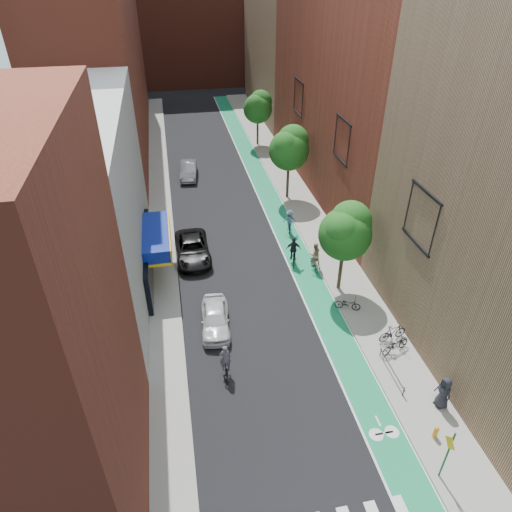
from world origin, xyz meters
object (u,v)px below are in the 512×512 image
parked_car_silver (188,170)px  cyclist_lane_mid (294,254)px  cyclist_lane_near (315,258)px  parked_car_black (193,249)px  cyclist_lane_far (290,223)px  parked_car_white (215,318)px  fire_hydrant (436,432)px  pedestrian (444,392)px  cyclist_lead (226,365)px

parked_car_silver → cyclist_lane_mid: cyclist_lane_mid is taller
cyclist_lane_mid → cyclist_lane_near: bearing=160.2°
parked_car_black → cyclist_lane_far: bearing=14.0°
parked_car_white → parked_car_silver: size_ratio=0.93×
fire_hydrant → parked_car_white: bearing=133.7°
pedestrian → parked_car_white: bearing=-136.2°
cyclist_lane_near → fire_hydrant: bearing=94.0°
pedestrian → cyclist_lane_mid: bearing=-172.2°
cyclist_lane_mid → cyclist_lane_far: cyclist_lane_mid is taller
parked_car_silver → fire_hydrant: 33.41m
cyclist_lane_far → fire_hydrant: 19.73m
parked_car_white → pedestrian: 13.10m
parked_car_black → cyclist_lane_mid: 7.49m
fire_hydrant → cyclist_lead: bearing=147.6°
cyclist_lead → pedestrian: bearing=158.8°
cyclist_lead → pedestrian: 11.09m
parked_car_black → pedestrian: 19.41m
cyclist_lane_far → fire_hydrant: (1.94, -19.63, -0.40)m
parked_car_black → cyclist_lane_mid: (7.13, -2.29, 0.11)m
cyclist_lead → fire_hydrant: (9.08, -5.77, -0.21)m
parked_car_silver → cyclist_lane_mid: 18.06m
cyclist_lane_near → cyclist_lane_mid: 1.58m
cyclist_lane_near → cyclist_lead: bearing=46.6°
cyclist_lane_near → cyclist_lane_mid: bearing=-35.8°
parked_car_white → parked_car_black: bearing=100.0°
parked_car_white → cyclist_lane_mid: (6.39, 5.62, 0.14)m
cyclist_lead → cyclist_lane_mid: cyclist_lane_mid is taller
parked_car_black → cyclist_lane_near: (8.44, -3.17, 0.19)m
parked_car_silver → fire_hydrant: bearing=-68.1°
cyclist_lane_near → cyclist_lane_mid: size_ratio=0.97×
cyclist_lead → fire_hydrant: size_ratio=3.05×
parked_car_white → cyclist_lane_mid: size_ratio=1.90×
cyclist_lane_far → pedestrian: size_ratio=1.04×
parked_car_white → parked_car_black: parked_car_black is taller
parked_car_white → parked_car_black: size_ratio=0.78×
parked_car_white → cyclist_lane_near: size_ratio=1.96×
parked_car_silver → pedestrian: (10.36, -30.52, 0.37)m
parked_car_black → fire_hydrant: (9.92, -17.52, -0.22)m
parked_car_silver → parked_car_white: bearing=-84.1°
pedestrian → cyclist_lane_near: bearing=-176.7°
parked_car_silver → cyclist_lane_mid: (6.39, -16.89, 0.11)m
parked_car_white → cyclist_lane_near: cyclist_lane_near is taller
parked_car_white → cyclist_lane_mid: 8.51m
parked_car_black → cyclist_lane_mid: size_ratio=2.43×
parked_car_silver → fire_hydrant: parked_car_silver is taller
parked_car_white → fire_hydrant: parked_car_white is taller
cyclist_lead → cyclist_lane_mid: size_ratio=0.95×
cyclist_lane_mid → fire_hydrant: bearing=114.5°
cyclist_lane_near → fire_hydrant: cyclist_lane_near is taller
cyclist_lane_far → fire_hydrant: bearing=106.7°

